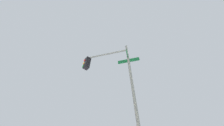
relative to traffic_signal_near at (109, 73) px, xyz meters
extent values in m
cylinder|color=slate|center=(-0.88, -0.56, -1.33)|extent=(0.12, 0.12, 6.42)
cylinder|color=slate|center=(0.13, 0.08, 1.48)|extent=(2.06, 1.35, 0.09)
cube|color=black|center=(1.13, 0.72, 1.03)|extent=(0.28, 0.28, 0.80)
sphere|color=red|center=(1.26, 0.80, 1.28)|extent=(0.18, 0.18, 0.18)
sphere|color=orange|center=(1.26, 0.80, 1.03)|extent=(0.18, 0.18, 0.18)
sphere|color=green|center=(1.26, 0.80, 0.78)|extent=(0.18, 0.18, 0.18)
cube|color=#0F5128|center=(-0.88, -0.56, 0.60)|extent=(0.95, 0.62, 0.20)
cube|color=#0F5128|center=(-0.88, -0.56, 0.82)|extent=(0.57, 0.87, 0.20)
camera|label=1|loc=(-3.17, 2.74, -3.62)|focal=17.96mm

